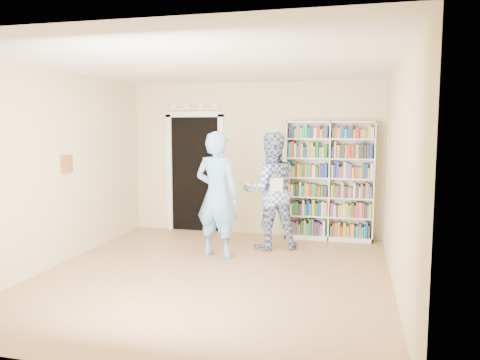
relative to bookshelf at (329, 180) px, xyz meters
The scene contains 11 objects.
floor 2.89m from the bookshelf, 119.94° to the right, with size 5.00×5.00×0.00m, color #A87951.
ceiling 3.18m from the bookshelf, 119.94° to the right, with size 5.00×5.00×0.00m, color white.
wall_back 1.40m from the bookshelf, behind, with size 4.50×4.50×0.00m, color beige.
wall_left 4.31m from the bookshelf, 146.93° to the right, with size 5.00×5.00×0.00m, color beige.
wall_right 2.53m from the bookshelf, 69.00° to the right, with size 5.00×5.00×0.00m, color beige.
bookshelf is the anchor object (origin of this frame).
doorway 2.46m from the bookshelf, behind, with size 1.10×0.08×2.43m.
wall_art 4.19m from the bookshelf, 149.08° to the right, with size 0.03×0.25×0.25m, color brown.
man_blue 2.15m from the bookshelf, 136.05° to the right, with size 0.68×0.45×1.86m, color #68A8E9.
man_plaid 1.19m from the bookshelf, 137.23° to the right, with size 0.90×0.70×1.84m, color #314E98.
paper_sheet 1.29m from the bookshelf, 124.74° to the right, with size 0.21×0.01×0.30m, color white.
Camera 1 is at (1.75, -5.66, 1.93)m, focal length 35.00 mm.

